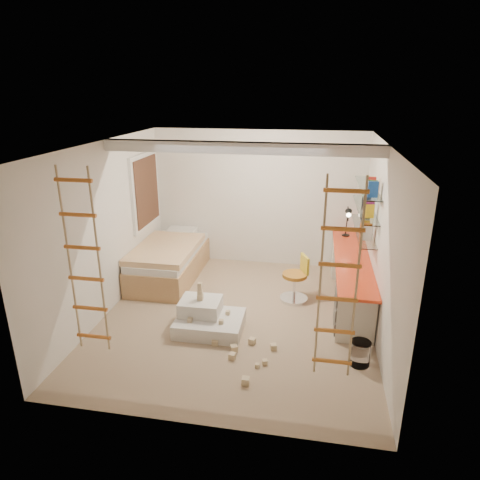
% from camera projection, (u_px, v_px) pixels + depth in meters
% --- Properties ---
extents(floor, '(4.50, 4.50, 0.00)m').
position_uv_depth(floor, '(237.00, 317.00, 6.54)').
color(floor, tan).
rests_on(floor, ground).
extents(ceiling_beam, '(4.00, 0.18, 0.16)m').
position_uv_depth(ceiling_beam, '(240.00, 148.00, 5.97)').
color(ceiling_beam, white).
rests_on(ceiling_beam, ceiling).
extents(window_frame, '(0.06, 1.15, 1.35)m').
position_uv_depth(window_frame, '(145.00, 191.00, 7.74)').
color(window_frame, white).
rests_on(window_frame, wall_left).
extents(window_blind, '(0.02, 1.00, 1.20)m').
position_uv_depth(window_blind, '(147.00, 191.00, 7.73)').
color(window_blind, '#4C2D1E').
rests_on(window_blind, window_frame).
extents(rope_ladder_left, '(0.41, 0.04, 2.13)m').
position_uv_depth(rope_ladder_left, '(84.00, 263.00, 4.64)').
color(rope_ladder_left, orange).
rests_on(rope_ladder_left, ceiling).
extents(rope_ladder_right, '(0.41, 0.04, 2.13)m').
position_uv_depth(rope_ladder_right, '(338.00, 282.00, 4.19)').
color(rope_ladder_right, orange).
rests_on(rope_ladder_right, ceiling).
extents(waste_bin, '(0.26, 0.26, 0.32)m').
position_uv_depth(waste_bin, '(360.00, 353.00, 5.38)').
color(waste_bin, white).
rests_on(waste_bin, floor).
extents(desk, '(0.56, 2.80, 0.75)m').
position_uv_depth(desk, '(350.00, 278.00, 6.92)').
color(desk, red).
rests_on(desk, floor).
extents(shelves, '(0.25, 1.80, 0.71)m').
position_uv_depth(shelves, '(365.00, 209.00, 6.77)').
color(shelves, white).
rests_on(shelves, wall_right).
extents(bed, '(1.02, 2.00, 0.69)m').
position_uv_depth(bed, '(169.00, 261.00, 7.81)').
color(bed, '#AD7F51').
rests_on(bed, floor).
extents(task_lamp, '(0.14, 0.36, 0.57)m').
position_uv_depth(task_lamp, '(348.00, 218.00, 7.57)').
color(task_lamp, black).
rests_on(task_lamp, desk).
extents(swivel_chair, '(0.60, 0.60, 0.77)m').
position_uv_depth(swivel_chair, '(296.00, 284.00, 6.98)').
color(swivel_chair, '#AF6F21').
rests_on(swivel_chair, floor).
extents(play_platform, '(0.96, 0.76, 0.42)m').
position_uv_depth(play_platform, '(207.00, 319.00, 6.18)').
color(play_platform, silver).
rests_on(play_platform, floor).
extents(toy_blocks, '(1.26, 1.28, 0.69)m').
position_uv_depth(toy_blocks, '(228.00, 331.00, 5.78)').
color(toy_blocks, '#CCB284').
rests_on(toy_blocks, floor).
extents(books, '(0.14, 0.58, 0.92)m').
position_uv_depth(books, '(366.00, 204.00, 6.74)').
color(books, white).
rests_on(books, shelves).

